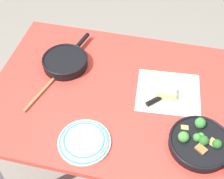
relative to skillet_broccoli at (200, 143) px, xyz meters
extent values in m
plane|color=slate|center=(0.43, -0.21, -0.79)|extent=(14.00, 14.00, 0.00)
cube|color=red|center=(0.43, -0.21, -0.04)|extent=(1.19, 0.89, 0.03)
cylinder|color=#BCBCC1|center=(-0.11, -0.59, -0.42)|extent=(0.05, 0.05, 0.73)
cylinder|color=#BCBCC1|center=(0.96, -0.59, -0.42)|extent=(0.05, 0.05, 0.73)
cylinder|color=black|center=(0.00, 0.00, -0.01)|extent=(0.26, 0.26, 0.04)
torus|color=black|center=(0.00, 0.00, 0.01)|extent=(0.26, 0.26, 0.01)
cylinder|color=#2C6823|center=(0.02, -0.01, -0.01)|extent=(0.01, 0.01, 0.02)
sphere|color=#387A33|center=(0.02, -0.01, 0.02)|extent=(0.04, 0.04, 0.04)
cylinder|color=#357027|center=(0.07, 0.01, 0.00)|extent=(0.02, 0.02, 0.03)
sphere|color=#428438|center=(0.07, 0.01, 0.03)|extent=(0.05, 0.05, 0.05)
cylinder|color=#205218|center=(-0.01, 0.00, 0.00)|extent=(0.02, 0.02, 0.02)
sphere|color=#286023|center=(-0.01, 0.00, 0.02)|extent=(0.04, 0.04, 0.04)
cylinder|color=#205218|center=(-0.01, 0.00, -0.01)|extent=(0.01, 0.01, 0.02)
sphere|color=#286023|center=(-0.01, 0.00, 0.02)|extent=(0.04, 0.04, 0.04)
cylinder|color=#205218|center=(-0.06, 0.00, -0.01)|extent=(0.01, 0.01, 0.02)
sphere|color=#286023|center=(-0.06, 0.00, 0.02)|extent=(0.04, 0.04, 0.04)
cylinder|color=#2C6823|center=(0.01, -0.08, 0.00)|extent=(0.02, 0.02, 0.03)
sphere|color=#387A33|center=(0.01, -0.08, 0.03)|extent=(0.05, 0.05, 0.05)
cylinder|color=#357027|center=(0.00, -0.03, -0.01)|extent=(0.01, 0.01, 0.02)
sphere|color=#428438|center=(0.00, -0.03, 0.01)|extent=(0.03, 0.03, 0.03)
cube|color=#AD7F4C|center=(-0.05, -0.01, 0.00)|extent=(0.04, 0.05, 0.03)
cube|color=olive|center=(0.00, 0.04, 0.00)|extent=(0.06, 0.05, 0.04)
cube|color=#AD7F4C|center=(0.07, -0.05, 0.00)|extent=(0.03, 0.03, 0.03)
cube|color=#AD7F4C|center=(0.01, -0.02, 0.00)|extent=(0.03, 0.04, 0.03)
cylinder|color=black|center=(0.71, -0.33, 0.00)|extent=(0.23, 0.23, 0.05)
torus|color=black|center=(0.71, -0.33, 0.02)|extent=(0.24, 0.24, 0.01)
cylinder|color=black|center=(0.67, -0.50, 0.01)|extent=(0.05, 0.13, 0.02)
cylinder|color=#E5CC60|center=(0.71, -0.33, -0.01)|extent=(0.19, 0.19, 0.02)
cylinder|color=#996B42|center=(0.75, -0.15, -0.02)|extent=(0.10, 0.30, 0.02)
ellipsoid|color=#996B42|center=(0.71, -0.32, -0.02)|extent=(0.06, 0.07, 0.02)
cube|color=silver|center=(0.16, -0.27, -0.03)|extent=(0.33, 0.30, 0.00)
cube|color=silver|center=(0.12, -0.29, -0.02)|extent=(0.16, 0.16, 0.01)
cylinder|color=black|center=(0.22, -0.19, -0.01)|extent=(0.08, 0.08, 0.02)
cube|color=#EFD67A|center=(0.17, -0.24, 0.00)|extent=(0.10, 0.06, 0.04)
cylinder|color=white|center=(0.48, 0.10, -0.02)|extent=(0.23, 0.23, 0.01)
torus|color=teal|center=(0.48, 0.10, -0.01)|extent=(0.22, 0.22, 0.01)
cylinder|color=white|center=(0.48, 0.10, -0.01)|extent=(0.19, 0.19, 0.01)
torus|color=teal|center=(0.48, 0.10, 0.00)|extent=(0.18, 0.18, 0.01)
camera|label=1|loc=(0.20, 0.75, 1.13)|focal=50.00mm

